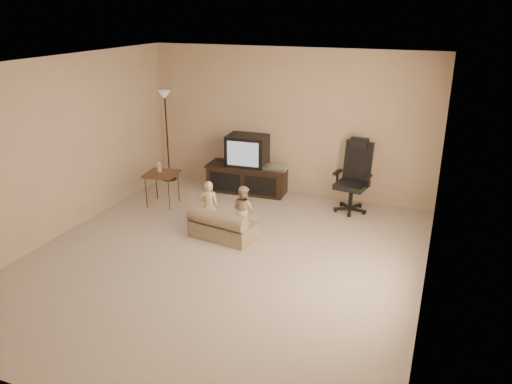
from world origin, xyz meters
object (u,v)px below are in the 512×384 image
Objects in this scene: office_chair at (353,185)px; child_sofa at (222,226)px; floor_lamp at (166,116)px; toddler_right at (243,210)px; tv_stand at (248,169)px; toddler_left at (209,206)px; side_table at (161,174)px.

child_sofa is (-1.52, -1.73, -0.24)m from office_chair.
floor_lamp reaches higher than toddler_right.
office_chair reaches higher than child_sofa.
tv_stand reaches higher than toddler_right.
toddler_right is (2.23, -1.67, -0.87)m from floor_lamp.
tv_stand is 1.95m from child_sofa.
floor_lamp reaches higher than tv_stand.
floor_lamp is 1.73× the size of child_sofa.
toddler_left is (1.75, -1.80, -0.84)m from floor_lamp.
child_sofa is at bearing -121.42° from office_chair.
tv_stand is at bearing -103.37° from toddler_left.
office_chair is at bearing 17.05° from side_table.
child_sofa is 1.26× the size of toddler_left.
floor_lamp is 2.65m from toddler_left.
floor_lamp is at bearing -173.78° from office_chair.
tv_stand is 0.87× the size of floor_lamp.
floor_lamp is 2.17× the size of toddler_left.
tv_stand is 2.02× the size of toddler_right.
side_table is 0.96× the size of toddler_left.
tv_stand is 1.95× the size of side_table.
floor_lamp reaches higher than child_sofa.
toddler_right is at bearing -36.78° from floor_lamp.
office_chair is at bearing -108.45° from toddler_right.
floor_lamp is at bearing 144.42° from child_sofa.
office_chair is 0.69× the size of floor_lamp.
office_chair is at bearing -155.67° from toddler_left.
floor_lamp is at bearing -13.13° from toddler_right.
toddler_left is (-0.27, 0.15, 0.21)m from child_sofa.
office_chair is (1.90, -0.17, -0.01)m from tv_stand.
side_table is 0.44× the size of floor_lamp.
office_chair reaches higher than toddler_left.
child_sofa is 0.40m from toddler_right.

